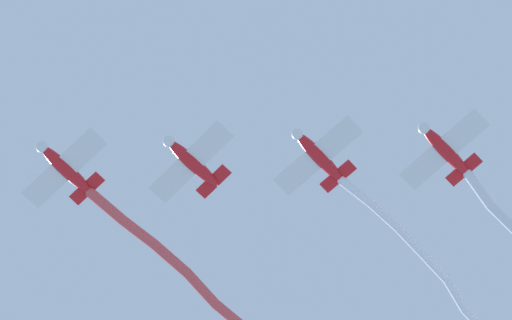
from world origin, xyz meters
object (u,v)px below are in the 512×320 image
object	(u,v)px
airplane_lead	(65,168)
airplane_slot	(444,149)
airplane_right_wing	(318,156)
airplane_left_wing	(191,162)

from	to	relation	value
airplane_lead	airplane_slot	distance (m)	28.05
airplane_right_wing	airplane_slot	bearing A→B (deg)	130.21
airplane_lead	airplane_left_wing	bearing A→B (deg)	131.04
airplane_right_wing	airplane_slot	xyz separation A→B (m)	(-2.43, -9.02, 0.25)
airplane_lead	airplane_left_wing	xyz separation A→B (m)	(-2.43, -9.02, 0.25)
airplane_slot	airplane_left_wing	bearing A→B (deg)	-48.36
airplane_left_wing	airplane_slot	world-z (taller)	airplane_slot
airplane_lead	airplane_slot	bearing A→B (deg)	131.02
airplane_lead	airplane_right_wing	distance (m)	18.70
airplane_left_wing	airplane_right_wing	size ratio (longest dim) A/B	1.02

